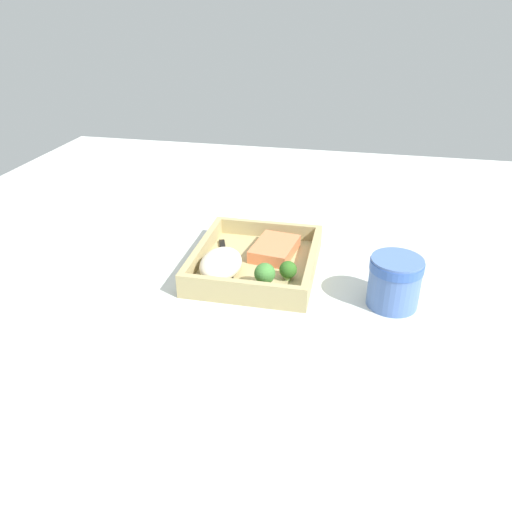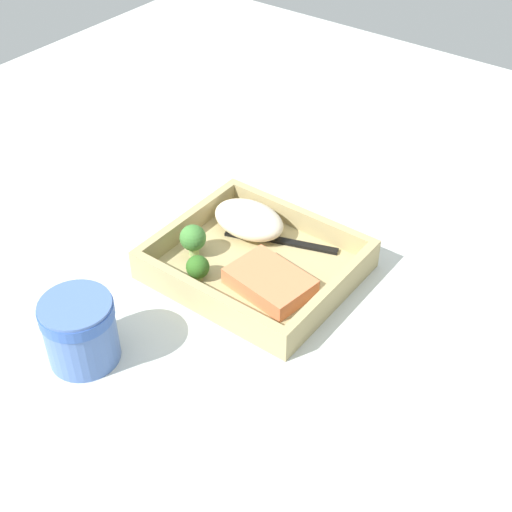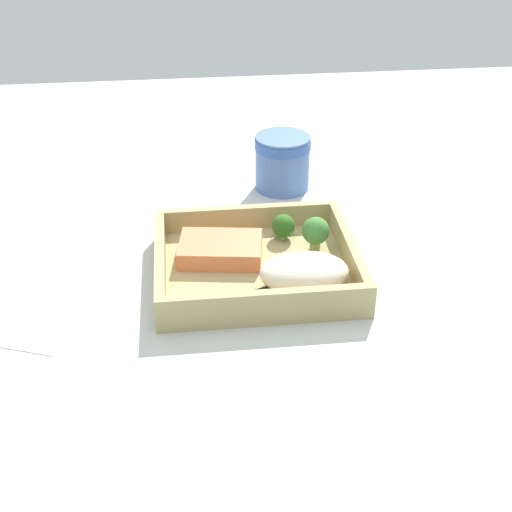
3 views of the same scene
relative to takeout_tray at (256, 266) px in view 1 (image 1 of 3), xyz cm
name	(u,v)px [view 1 (image 1 of 3)]	position (x,y,z in cm)	size (l,w,h in cm)	color
ground_plane	(256,274)	(0.00, 0.00, -1.60)	(160.00, 160.00, 2.00)	#B9C0BA
takeout_tray	(256,266)	(0.00, 0.00, 0.00)	(24.71, 21.56, 1.20)	tan
tray_rim	(256,256)	(0.00, 0.00, 2.14)	(24.71, 21.56, 3.08)	tan
salmon_fillet	(275,249)	(-4.21, 2.69, 1.75)	(10.32, 7.17, 2.29)	#DC764A
mashed_potatoes	(221,264)	(5.11, -5.17, 2.64)	(10.57, 7.11, 4.07)	beige
broccoli_floret_1	(265,274)	(8.02, 3.19, 3.24)	(3.55, 3.55, 4.54)	#87A45D
broccoli_floret_2	(288,270)	(4.38, 6.55, 2.39)	(3.05, 3.05, 3.38)	#7DA45A
fork	(225,262)	(1.15, -5.60, 0.82)	(15.47, 6.74, 0.44)	black
paper_cup	(395,279)	(6.79, 24.00, 4.08)	(8.43, 8.43, 8.39)	#4968AB
receipt_slip	(251,213)	(-25.16, -6.57, -0.48)	(8.37, 11.49, 0.24)	white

